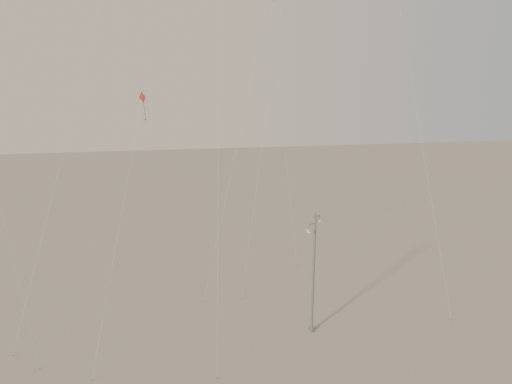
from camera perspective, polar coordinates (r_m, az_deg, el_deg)
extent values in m
plane|color=gray|center=(33.48, 2.30, -20.98)|extent=(160.00, 160.00, 0.00)
cylinder|color=gray|center=(38.66, 6.37, -15.30)|extent=(0.44, 0.44, 0.30)
cylinder|color=gray|center=(36.61, 6.58, -9.42)|extent=(0.18, 0.18, 9.04)
cylinder|color=gray|center=(34.93, 6.82, -2.61)|extent=(0.14, 0.14, 0.18)
cylinder|color=gray|center=(35.17, 7.05, -2.75)|extent=(0.44, 0.36, 0.07)
cylinder|color=gray|center=(35.41, 7.29, -2.88)|extent=(0.06, 0.06, 0.30)
ellipsoid|color=#B9B9B4|center=(35.46, 7.28, -3.11)|extent=(0.52, 0.52, 0.18)
cylinder|color=gray|center=(34.92, 6.44, -3.64)|extent=(0.55, 0.36, 0.07)
cylinder|color=gray|center=(34.79, 6.08, -4.06)|extent=(0.06, 0.06, 0.40)
ellipsoid|color=#B9B9B4|center=(34.85, 6.07, -4.37)|extent=(0.52, 0.52, 0.18)
cylinder|color=beige|center=(37.07, -20.28, 8.12)|extent=(9.17, 8.41, 31.36)
cylinder|color=gray|center=(39.46, -26.05, -16.43)|extent=(0.06, 0.06, 0.10)
cylinder|color=beige|center=(33.50, -4.35, 5.22)|extent=(1.57, 11.09, 27.76)
cylinder|color=gray|center=(33.86, -4.48, -20.44)|extent=(0.06, 0.06, 0.10)
cylinder|color=beige|center=(39.33, 1.70, 12.43)|extent=(5.14, 2.17, 35.43)
cylinder|color=gray|center=(42.75, -1.69, -12.12)|extent=(0.06, 0.06, 0.10)
cube|color=maroon|center=(33.56, -12.86, 10.50)|extent=(0.48, 0.60, 0.72)
cylinder|color=maroon|center=(33.77, -12.61, 8.96)|extent=(0.12, 0.18, 1.21)
cylinder|color=beige|center=(33.14, -15.57, -4.99)|extent=(3.84, 5.06, 17.13)
cylinder|color=gray|center=(35.18, -18.27, -19.73)|extent=(0.06, 0.06, 0.10)
cylinder|color=beige|center=(42.15, 18.48, 5.12)|extent=(2.18, 10.21, 25.59)
cylinder|color=gray|center=(42.59, 21.42, -13.41)|extent=(0.06, 0.06, 0.10)
cylinder|color=beige|center=(47.27, 2.56, 12.43)|extent=(3.01, 5.61, 34.55)
cylinder|color=gray|center=(49.01, 4.68, -8.38)|extent=(0.06, 0.06, 0.10)
cylinder|color=beige|center=(34.88, -25.99, -7.10)|extent=(1.85, 1.47, 14.75)
cylinder|color=gray|center=(37.32, -23.50, -18.06)|extent=(0.06, 0.06, 0.10)
cylinder|color=beige|center=(41.12, -1.96, 6.28)|extent=(6.79, 5.72, 26.46)
cylinder|color=gray|center=(42.44, -5.99, -12.43)|extent=(0.06, 0.06, 0.10)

